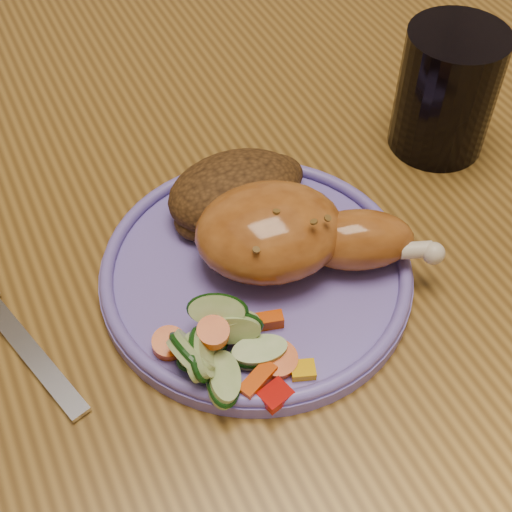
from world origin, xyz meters
The scene contains 10 objects.
ground centered at (0.00, 0.00, 0.00)m, with size 4.00×4.00×0.00m, color #53391C.
dining_table centered at (0.00, 0.00, 0.67)m, with size 0.90×1.40×0.75m.
chair_far centered at (0.00, 0.63, 0.49)m, with size 0.42×0.42×0.91m.
plate centered at (-0.11, -0.10, 0.76)m, with size 0.23×0.23×0.01m, color #6959B6.
plate_rim centered at (-0.11, -0.10, 0.77)m, with size 0.23×0.23×0.01m, color #6959B6.
chicken_leg centered at (-0.08, -0.10, 0.79)m, with size 0.17×0.13×0.06m.
rice_pilaf centered at (-0.09, -0.04, 0.78)m, with size 0.12×0.08×0.05m.
vegetable_pile centered at (-0.16, -0.16, 0.78)m, with size 0.09×0.10×0.05m.
fork centered at (-0.29, -0.07, 0.75)m, with size 0.06×0.17×0.00m.
drinking_glass centered at (0.10, -0.03, 0.81)m, with size 0.08×0.08×0.11m, color black.
Camera 1 is at (-0.26, -0.40, 1.18)m, focal length 50.00 mm.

